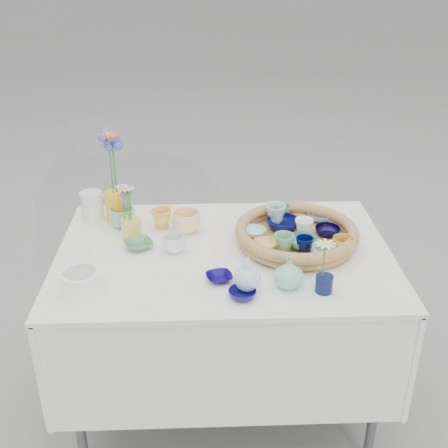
{
  "coord_description": "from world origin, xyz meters",
  "views": [
    {
      "loc": [
        -0.07,
        -1.85,
        1.82
      ],
      "look_at": [
        0.0,
        0.02,
        0.87
      ],
      "focal_mm": 45.0,
      "sensor_mm": 36.0,
      "label": 1
    }
  ],
  "objects_px": {
    "display_table": "(224,402)",
    "bud_vase_seafoam": "(288,273)",
    "tall_vase_yellow": "(114,207)",
    "wicker_tray": "(296,235)"
  },
  "relations": [
    {
      "from": "bud_vase_seafoam",
      "to": "tall_vase_yellow",
      "type": "xyz_separation_m",
      "value": [
        -0.65,
        0.52,
        0.01
      ]
    },
    {
      "from": "wicker_tray",
      "to": "bud_vase_seafoam",
      "type": "distance_m",
      "value": 0.31
    },
    {
      "from": "display_table",
      "to": "bud_vase_seafoam",
      "type": "xyz_separation_m",
      "value": [
        0.21,
        -0.25,
        0.82
      ]
    },
    {
      "from": "wicker_tray",
      "to": "display_table",
      "type": "bearing_deg",
      "value": -169.88
    },
    {
      "from": "wicker_tray",
      "to": "tall_vase_yellow",
      "type": "xyz_separation_m",
      "value": [
        -0.73,
        0.22,
        0.03
      ]
    },
    {
      "from": "wicker_tray",
      "to": "bud_vase_seafoam",
      "type": "bearing_deg",
      "value": -103.75
    },
    {
      "from": "bud_vase_seafoam",
      "to": "tall_vase_yellow",
      "type": "bearing_deg",
      "value": 141.3
    },
    {
      "from": "display_table",
      "to": "bud_vase_seafoam",
      "type": "relative_size",
      "value": 11.77
    },
    {
      "from": "wicker_tray",
      "to": "bud_vase_seafoam",
      "type": "height_order",
      "value": "bud_vase_seafoam"
    },
    {
      "from": "display_table",
      "to": "tall_vase_yellow",
      "type": "height_order",
      "value": "tall_vase_yellow"
    }
  ]
}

